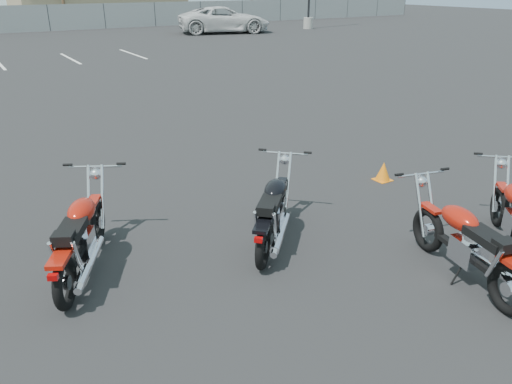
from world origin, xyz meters
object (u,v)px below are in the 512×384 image
motorcycle_front_red (81,237)px  motorcycle_second_black (274,211)px  motorcycle_third_red (468,244)px  white_van (224,12)px

motorcycle_front_red → motorcycle_second_black: bearing=-13.5°
motorcycle_front_red → motorcycle_third_red: size_ratio=0.99×
motorcycle_third_red → white_van: bearing=66.9°
motorcycle_second_black → motorcycle_third_red: 2.44m
motorcycle_second_black → white_van: white_van is taller
motorcycle_second_black → motorcycle_third_red: (1.44, -1.98, 0.01)m
white_van → motorcycle_front_red: bearing=165.1°
motorcycle_front_red → motorcycle_second_black: (2.41, -0.58, -0.02)m
motorcycle_second_black → white_van: bearing=63.0°
motorcycle_second_black → motorcycle_third_red: bearing=-53.9°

